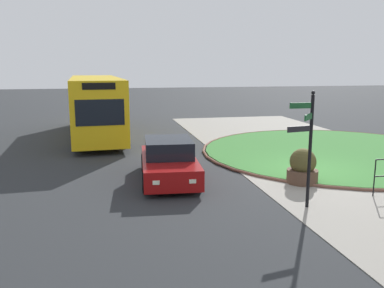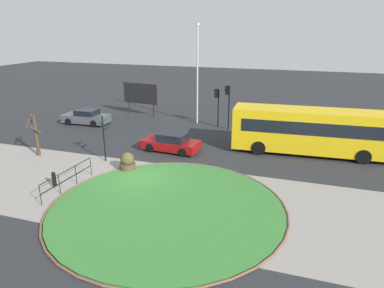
% 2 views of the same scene
% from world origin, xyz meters
% --- Properties ---
extents(ground, '(120.00, 120.00, 0.00)m').
position_xyz_m(ground, '(0.00, 0.00, 0.00)').
color(ground, '#282B2D').
extents(sidewalk_paving, '(32.00, 8.49, 0.02)m').
position_xyz_m(sidewalk_paving, '(0.00, -1.76, 0.01)').
color(sidewalk_paving, gray).
rests_on(sidewalk_paving, ground).
extents(grass_island, '(11.60, 11.60, 0.10)m').
position_xyz_m(grass_island, '(2.98, -2.82, 0.05)').
color(grass_island, '#387A33').
rests_on(grass_island, ground).
extents(grass_kerb_ring, '(11.91, 11.91, 0.11)m').
position_xyz_m(grass_kerb_ring, '(2.98, -2.82, 0.06)').
color(grass_kerb_ring, brown).
rests_on(grass_kerb_ring, ground).
extents(signpost_directional, '(0.55, 0.78, 3.16)m').
position_xyz_m(signpost_directional, '(-3.44, 1.94, 1.84)').
color(signpost_directional, black).
rests_on(signpost_directional, ground).
extents(bus_yellow, '(10.78, 3.04, 3.19)m').
position_xyz_m(bus_yellow, '(9.53, 7.69, 1.72)').
color(bus_yellow, yellow).
rests_on(bus_yellow, ground).
extents(car_far_lane, '(4.24, 2.04, 1.38)m').
position_xyz_m(car_far_lane, '(0.08, 5.12, 0.64)').
color(car_far_lane, maroon).
rests_on(car_far_lane, ground).
extents(planter_near_signpost, '(1.00, 1.00, 1.16)m').
position_xyz_m(planter_near_signpost, '(-1.24, 0.91, 0.52)').
color(planter_near_signpost, brown).
rests_on(planter_near_signpost, ground).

